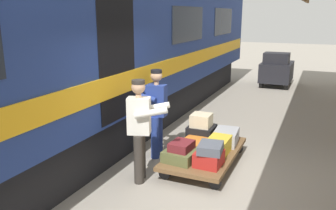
{
  "coord_description": "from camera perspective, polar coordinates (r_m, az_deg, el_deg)",
  "views": [
    {
      "loc": [
        -1.36,
        4.95,
        2.7
      ],
      "look_at": [
        1.02,
        -0.47,
        1.15
      ],
      "focal_mm": 37.39,
      "sensor_mm": 36.0,
      "label": 1
    }
  ],
  "objects": [
    {
      "name": "baggage_tug",
      "position": [
        14.01,
        17.27,
        5.5
      ],
      "size": [
        1.12,
        1.71,
        1.3
      ],
      "color": "black",
      "rests_on": "ground_plane"
    },
    {
      "name": "suitcase_black_hardshell",
      "position": [
        6.99,
        5.49,
        -4.52
      ],
      "size": [
        0.51,
        0.52,
        0.28
      ],
      "primitive_type": "cube",
      "rotation": [
        0.0,
        0.0,
        0.01
      ],
      "color": "black",
      "rests_on": "luggage_cart"
    },
    {
      "name": "porter_by_door",
      "position": [
        5.66,
        -4.52,
        -3.66
      ],
      "size": [
        0.73,
        0.56,
        1.7
      ],
      "color": "#332D28",
      "rests_on": "ground_plane"
    },
    {
      "name": "suitcase_yellow_case",
      "position": [
        6.35,
        8.17,
        -6.63
      ],
      "size": [
        0.37,
        0.63,
        0.28
      ],
      "primitive_type": "cube",
      "rotation": [
        0.0,
        0.0,
        -0.01
      ],
      "color": "gold",
      "rests_on": "luggage_cart"
    },
    {
      "name": "train_car",
      "position": [
        6.77,
        -19.2,
        8.44
      ],
      "size": [
        3.02,
        18.95,
        4.0
      ],
      "color": "navy",
      "rests_on": "ground_plane"
    },
    {
      "name": "ground_plane",
      "position": [
        5.8,
        7.54,
        -13.21
      ],
      "size": [
        60.0,
        60.0,
        0.0
      ],
      "primitive_type": "plane",
      "color": "gray"
    },
    {
      "name": "suitcase_olive_duffel",
      "position": [
        6.02,
        2.11,
        -8.17
      ],
      "size": [
        0.56,
        0.58,
        0.19
      ],
      "primitive_type": "cube",
      "rotation": [
        0.0,
        0.0,
        -0.09
      ],
      "color": "brown",
      "rests_on": "luggage_cart"
    },
    {
      "name": "suitcase_cream_canvas",
      "position": [
        6.88,
        5.47,
        -2.49
      ],
      "size": [
        0.38,
        0.38,
        0.25
      ],
      "primitive_type": "cube",
      "rotation": [
        0.0,
        0.0,
        0.02
      ],
      "color": "beige",
      "rests_on": "suitcase_black_hardshell"
    },
    {
      "name": "suitcase_gray_aluminum",
      "position": [
        6.86,
        9.43,
        -5.12
      ],
      "size": [
        0.47,
        0.65,
        0.26
      ],
      "primitive_type": "cube",
      "rotation": [
        0.0,
        0.0,
        0.08
      ],
      "color": "#9EA0A5",
      "rests_on": "luggage_cart"
    },
    {
      "name": "suitcase_maroon_trunk",
      "position": [
        5.97,
        2.22,
        -6.68
      ],
      "size": [
        0.37,
        0.44,
        0.14
      ],
      "primitive_type": "cube",
      "rotation": [
        0.0,
        0.0,
        -0.07
      ],
      "color": "maroon",
      "rests_on": "suitcase_olive_duffel"
    },
    {
      "name": "suitcase_red_plastic",
      "position": [
        5.86,
        6.67,
        -8.64
      ],
      "size": [
        0.43,
        0.47,
        0.24
      ],
      "primitive_type": "cube",
      "rotation": [
        0.0,
        0.0,
        -0.03
      ],
      "color": "#AD231E",
      "rests_on": "luggage_cart"
    },
    {
      "name": "luggage_cart",
      "position": [
        6.48,
        5.99,
        -7.82
      ],
      "size": [
        1.1,
        2.03,
        0.27
      ],
      "color": "brown",
      "rests_on": "ground_plane"
    },
    {
      "name": "suitcase_slate_roller",
      "position": [
        5.78,
        6.94,
        -6.96
      ],
      "size": [
        0.43,
        0.5,
        0.14
      ],
      "primitive_type": "cube",
      "rotation": [
        0.0,
        0.0,
        0.12
      ],
      "color": "#4C515B",
      "rests_on": "suitcase_red_plastic"
    },
    {
      "name": "porter_in_overalls",
      "position": [
        6.63,
        -2.02,
        -0.87
      ],
      "size": [
        0.69,
        0.47,
        1.7
      ],
      "color": "navy",
      "rests_on": "ground_plane"
    },
    {
      "name": "suitcase_orange_carryall",
      "position": [
        6.51,
        3.93,
        -6.51
      ],
      "size": [
        0.45,
        0.65,
        0.16
      ],
      "primitive_type": "cube",
      "rotation": [
        0.0,
        0.0,
        -0.09
      ],
      "color": "#CC6B23",
      "rests_on": "luggage_cart"
    }
  ]
}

